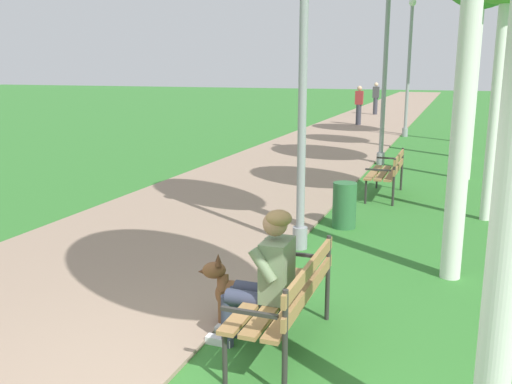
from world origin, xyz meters
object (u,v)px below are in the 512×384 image
(lamp_post_near, at_px, (302,98))
(pedestrian_distant, at_px, (359,105))
(dog_brown, at_px, (240,300))
(pedestrian_further_distant, at_px, (376,99))
(person_seated_on_near_bench, at_px, (265,274))
(litter_bin, at_px, (344,205))
(park_bench_near, at_px, (289,294))
(park_bench_mid, at_px, (388,170))
(lamp_post_mid, at_px, (385,72))
(lamp_post_far, at_px, (409,66))

(lamp_post_near, height_order, pedestrian_distant, lamp_post_near)
(dog_brown, distance_m, pedestrian_further_distant, 24.52)
(person_seated_on_near_bench, distance_m, litter_bin, 3.94)
(park_bench_near, xyz_separation_m, pedestrian_further_distant, (-2.89, 24.68, 0.33))
(pedestrian_further_distant, bearing_deg, park_bench_mid, -80.93)
(dog_brown, distance_m, lamp_post_mid, 9.75)
(lamp_post_near, distance_m, lamp_post_far, 13.26)
(park_bench_mid, bearing_deg, person_seated_on_near_bench, -92.44)
(park_bench_mid, distance_m, lamp_post_far, 9.93)
(park_bench_near, height_order, person_seated_on_near_bench, person_seated_on_near_bench)
(dog_brown, xyz_separation_m, lamp_post_mid, (0.00, 9.54, 2.02))
(person_seated_on_near_bench, relative_size, lamp_post_far, 0.27)
(dog_brown, bearing_deg, park_bench_mid, 83.99)
(pedestrian_further_distant, bearing_deg, lamp_post_near, -84.21)
(dog_brown, height_order, lamp_post_near, lamp_post_near)
(dog_brown, height_order, lamp_post_far, lamp_post_far)
(dog_brown, height_order, lamp_post_mid, lamp_post_mid)
(lamp_post_mid, relative_size, lamp_post_far, 0.94)
(park_bench_near, bearing_deg, pedestrian_distant, 98.24)
(park_bench_mid, xyz_separation_m, pedestrian_distant, (-2.84, 12.94, 0.33))
(lamp_post_far, xyz_separation_m, litter_bin, (0.26, -12.05, -2.08))
(park_bench_mid, relative_size, lamp_post_mid, 0.34)
(pedestrian_distant, xyz_separation_m, pedestrian_further_distant, (-0.11, 5.52, 0.00))
(lamp_post_near, xyz_separation_m, lamp_post_far, (0.10, 13.25, 0.42))
(person_seated_on_near_bench, distance_m, lamp_post_far, 16.07)
(park_bench_mid, height_order, lamp_post_near, lamp_post_near)
(person_seated_on_near_bench, relative_size, pedestrian_further_distant, 0.76)
(park_bench_mid, bearing_deg, lamp_post_mid, 99.82)
(park_bench_near, xyz_separation_m, lamp_post_near, (-0.66, 2.69, 1.50))
(park_bench_near, bearing_deg, person_seated_on_near_bench, -172.79)
(litter_bin, bearing_deg, lamp_post_mid, 92.55)
(park_bench_mid, xyz_separation_m, lamp_post_far, (-0.61, 9.72, 1.92))
(park_bench_mid, bearing_deg, litter_bin, -98.74)
(lamp_post_mid, xyz_separation_m, litter_bin, (0.26, -5.93, -1.93))
(lamp_post_mid, xyz_separation_m, pedestrian_further_distant, (-2.33, 14.86, -1.44))
(litter_bin, height_order, pedestrian_distant, pedestrian_distant)
(person_seated_on_near_bench, height_order, pedestrian_further_distant, pedestrian_further_distant)
(park_bench_near, distance_m, lamp_post_far, 16.07)
(park_bench_near, relative_size, litter_bin, 2.14)
(park_bench_mid, distance_m, litter_bin, 2.36)
(lamp_post_mid, bearing_deg, lamp_post_far, 89.93)
(lamp_post_near, bearing_deg, pedestrian_further_distant, 95.79)
(park_bench_near, relative_size, lamp_post_near, 0.39)
(dog_brown, bearing_deg, lamp_post_near, 92.14)
(pedestrian_further_distant, bearing_deg, lamp_post_mid, -81.11)
(park_bench_mid, height_order, person_seated_on_near_bench, person_seated_on_near_bench)
(park_bench_mid, relative_size, pedestrian_further_distant, 0.91)
(park_bench_near, height_order, pedestrian_distant, pedestrian_distant)
(lamp_post_far, relative_size, pedestrian_further_distant, 2.86)
(lamp_post_mid, bearing_deg, pedestrian_further_distant, 98.89)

